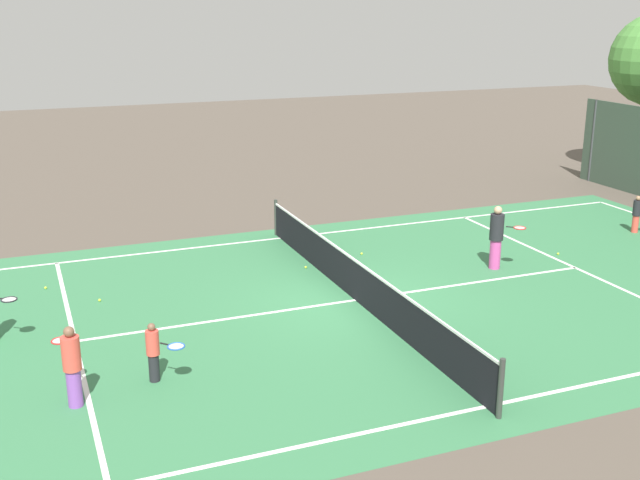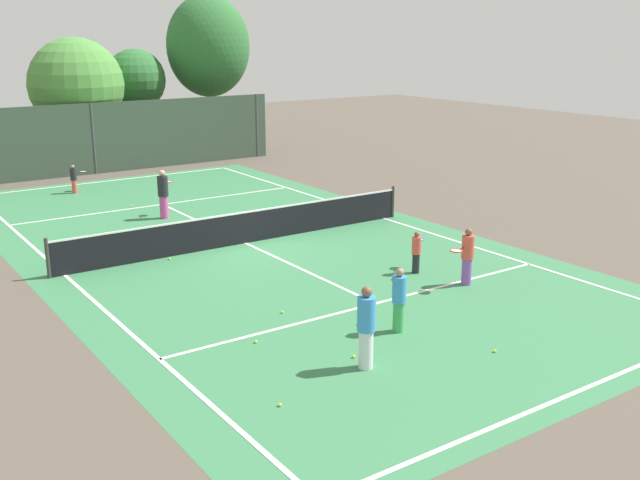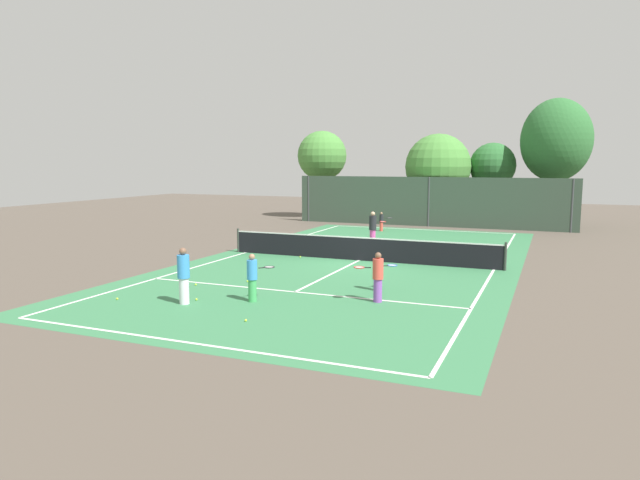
# 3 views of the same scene
# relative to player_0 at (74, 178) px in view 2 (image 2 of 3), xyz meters

# --- Properties ---
(ground_plane) EXTENTS (80.00, 80.00, 0.00)m
(ground_plane) POSITION_rel_player_0_xyz_m (2.05, -10.36, -0.60)
(ground_plane) COLOR brown
(court_surface) EXTENTS (13.00, 25.00, 0.01)m
(court_surface) POSITION_rel_player_0_xyz_m (2.05, -10.36, -0.60)
(court_surface) COLOR #387A4C
(court_surface) RESTS_ON ground_plane
(tennis_net) EXTENTS (11.90, 0.10, 1.10)m
(tennis_net) POSITION_rel_player_0_xyz_m (2.05, -10.36, -0.09)
(tennis_net) COLOR #333833
(tennis_net) RESTS_ON ground_plane
(perimeter_fence) EXTENTS (18.00, 0.12, 3.20)m
(perimeter_fence) POSITION_rel_player_0_xyz_m (2.05, 3.64, 1.00)
(perimeter_fence) COLOR #384C3D
(perimeter_fence) RESTS_ON ground_plane
(tree_0) EXTENTS (3.07, 3.07, 5.46)m
(tree_0) POSITION_rel_player_0_xyz_m (5.58, 7.24, 3.28)
(tree_0) COLOR brown
(tree_0) RESTS_ON ground_plane
(tree_2) EXTENTS (4.41, 4.41, 6.06)m
(tree_2) POSITION_rel_player_0_xyz_m (2.17, 5.86, 3.24)
(tree_2) COLOR brown
(tree_2) RESTS_ON ground_plane
(tree_3) EXTENTS (4.38, 4.20, 8.17)m
(tree_3) POSITION_rel_player_0_xyz_m (9.48, 6.68, 4.93)
(tree_3) COLOR brown
(tree_3) RESTS_ON ground_plane
(player_0) EXTENTS (0.81, 0.58, 1.15)m
(player_0) POSITION_rel_player_0_xyz_m (0.00, 0.00, 0.00)
(player_0) COLOR #E54C3F
(player_0) RESTS_ON ground_plane
(player_1) EXTENTS (0.90, 0.49, 1.50)m
(player_1) POSITION_rel_player_0_xyz_m (4.85, -16.98, 0.17)
(player_1) COLOR purple
(player_1) RESTS_ON ground_plane
(player_2) EXTENTS (0.36, 0.36, 1.67)m
(player_2) POSITION_rel_player_0_xyz_m (-0.30, -19.38, 0.25)
(player_2) COLOR silver
(player_2) RESTS_ON ground_plane
(player_3) EXTENTS (0.74, 0.72, 1.16)m
(player_3) POSITION_rel_player_0_xyz_m (4.45, -15.50, 0.00)
(player_3) COLOR #232328
(player_3) RESTS_ON ground_plane
(player_4) EXTENTS (0.73, 0.82, 1.44)m
(player_4) POSITION_rel_player_0_xyz_m (1.41, -18.34, 0.14)
(player_4) COLOR #3FA559
(player_4) RESTS_ON ground_plane
(player_5) EXTENTS (0.81, 0.85, 1.70)m
(player_5) POSITION_rel_player_0_xyz_m (1.29, -5.97, 0.28)
(player_5) COLOR #D14799
(player_5) RESTS_ON ground_plane
(tennis_ball_0) EXTENTS (0.07, 0.07, 0.07)m
(tennis_ball_0) POSITION_rel_player_0_xyz_m (-2.48, -19.75, -0.57)
(tennis_ball_0) COLOR #CCE533
(tennis_ball_0) RESTS_ON ground_plane
(tennis_ball_1) EXTENTS (0.07, 0.07, 0.07)m
(tennis_ball_1) POSITION_rel_player_0_xyz_m (-0.22, -18.90, -0.57)
(tennis_ball_1) COLOR #CCE533
(tennis_ball_1) RESTS_ON ground_plane
(tennis_ball_2) EXTENTS (0.07, 0.07, 0.07)m
(tennis_ball_2) POSITION_rel_player_0_xyz_m (-0.57, -10.63, -0.57)
(tennis_ball_2) COLOR #CCE533
(tennis_ball_2) RESTS_ON ground_plane
(tennis_ball_3) EXTENTS (0.07, 0.07, 0.07)m
(tennis_ball_3) POSITION_rel_player_0_xyz_m (-0.11, -16.01, -0.57)
(tennis_ball_3) COLOR #CCE533
(tennis_ball_3) RESTS_ON ground_plane
(tennis_ball_4) EXTENTS (0.07, 0.07, 0.07)m
(tennis_ball_4) POSITION_rel_player_0_xyz_m (-1.09, -8.76, -0.57)
(tennis_ball_4) COLOR #CCE533
(tennis_ball_4) RESTS_ON ground_plane
(tennis_ball_5) EXTENTS (0.07, 0.07, 0.07)m
(tennis_ball_5) POSITION_rel_player_0_xyz_m (2.30, -20.32, -0.57)
(tennis_ball_5) COLOR #CCE533
(tennis_ball_5) RESTS_ON ground_plane
(tennis_ball_6) EXTENTS (0.07, 0.07, 0.07)m
(tennis_ball_6) POSITION_rel_player_0_xyz_m (-1.47, -17.15, -0.57)
(tennis_ball_6) COLOR #CCE533
(tennis_ball_6) RESTS_ON ground_plane
(tennis_ball_7) EXTENTS (0.07, 0.07, 0.07)m
(tennis_ball_7) POSITION_rel_player_0_xyz_m (0.96, -3.66, -0.57)
(tennis_ball_7) COLOR #CCE533
(tennis_ball_7) RESTS_ON ground_plane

